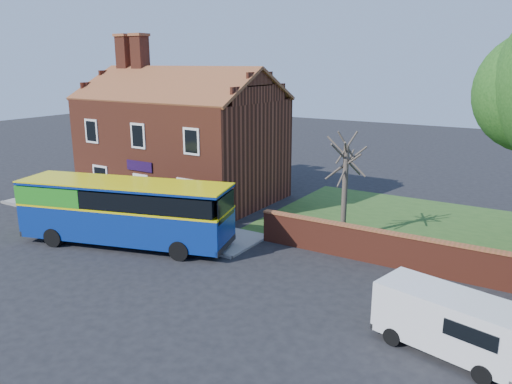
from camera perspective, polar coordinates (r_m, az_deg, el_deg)
The scene contains 8 objects.
ground at distance 21.63m, azimuth -13.33°, elevation -9.83°, with size 120.00×120.00×0.00m, color black.
pavement at distance 30.09m, azimuth -15.14°, elevation -2.79°, with size 18.00×3.50×0.12m, color gray.
kerb at distance 28.99m, azimuth -17.64°, elevation -3.62°, with size 18.00×0.15×0.14m, color slate.
shop_building at distance 33.40m, azimuth -8.38°, elevation 5.19°, with size 12.30×8.13×10.50m.
boundary_wall at distance 22.22m, azimuth 26.52°, elevation -8.09°, with size 22.00×0.38×1.60m.
bus at distance 25.41m, azimuth -15.38°, elevation -1.88°, with size 10.83×5.48×3.20m.
van_near at distance 16.95m, azimuth 21.28°, elevation -13.56°, with size 4.73×2.75×1.95m.
bare_tree at distance 25.43m, azimuth 10.11°, elevation 0.50°, with size 1.97×2.35×5.26m.
Camera 1 is at (14.23, -13.70, 8.82)m, focal length 35.00 mm.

